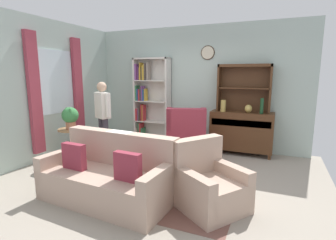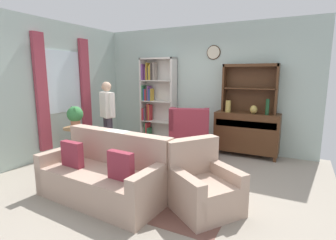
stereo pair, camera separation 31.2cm
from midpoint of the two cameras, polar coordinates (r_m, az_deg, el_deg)
name	(u,v)px [view 2 (the right image)]	position (r m, az deg, el deg)	size (l,w,h in m)	color
ground_plane	(157,177)	(4.51, -0.32, -12.42)	(5.40, 4.60, 0.02)	#9E9384
wall_back	(202,87)	(6.13, 9.03, 7.10)	(5.00, 0.09, 2.80)	#ADC1B7
wall_left	(52,90)	(5.82, -22.83, 6.21)	(0.16, 4.20, 2.80)	#ADC1B7
area_rug	(159,185)	(4.17, 0.21, -14.13)	(2.36, 2.00, 0.01)	brown
bookshelf	(155,100)	(6.46, -1.47, 4.37)	(0.90, 0.30, 2.10)	silver
sideboard	(246,132)	(5.74, 18.41, -2.55)	(1.30, 0.45, 0.92)	#4C2D19
sideboard_hutch	(250,82)	(5.72, 19.18, 8.00)	(1.10, 0.26, 1.00)	#4C2D19
vase_tall	(228,106)	(5.64, 14.67, 2.94)	(0.11, 0.11, 0.25)	tan
vase_round	(254,110)	(5.57, 19.90, 2.18)	(0.15, 0.15, 0.17)	tan
bottle_wine	(267,107)	(5.51, 22.59, 2.69)	(0.07, 0.07, 0.32)	#194223
couch_floral	(105,176)	(3.77, -11.34, -11.98)	(1.85, 0.97, 0.90)	tan
armchair_floral	(202,188)	(3.45, 10.22, -14.49)	(1.07, 1.06, 0.88)	tan
wingback_chair	(189,139)	(5.40, 6.42, -4.23)	(0.99, 1.00, 1.05)	maroon
plant_stand	(78,140)	(5.48, -17.79, -4.16)	(0.52, 0.52, 0.67)	#997047
potted_plant_large	(75,115)	(5.33, -18.26, 0.99)	(0.31, 0.31, 0.43)	#AD6B4C
potted_plant_small	(67,156)	(5.23, -19.76, -7.42)	(0.24, 0.24, 0.33)	beige
person_reading	(108,113)	(5.53, -11.64, 1.50)	(0.50, 0.33, 1.56)	#38333D
coffee_table	(139,158)	(4.32, -4.32, -8.34)	(0.80, 0.50, 0.42)	#4C2D19
book_stack	(131,152)	(4.25, -6.09, -7.06)	(0.22, 0.14, 0.10)	gold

